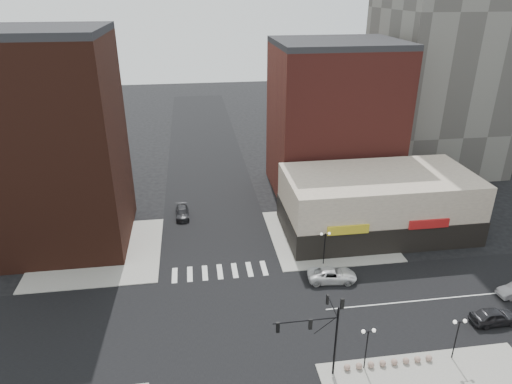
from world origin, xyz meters
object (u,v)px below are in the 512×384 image
object	(u,v)px
street_lamp_se_a	(368,339)
traffic_signal	(324,326)
street_lamp_ne	(325,240)
white_suv	(332,275)
dark_sedan_east	(494,316)
dark_sedan_north	(182,213)
street_lamp_se_b	(458,329)

from	to	relation	value
street_lamp_se_a	traffic_signal	bearing A→B (deg)	177.43
street_lamp_ne	white_suv	distance (m)	4.13
traffic_signal	dark_sedan_east	size ratio (longest dim) A/B	1.69
traffic_signal	street_lamp_ne	bearing A→B (deg)	73.25
traffic_signal	street_lamp_se_a	xyz separation A→B (m)	(3.76, -0.17, -1.67)
dark_sedan_north	street_lamp_se_b	bearing A→B (deg)	-54.65
street_lamp_se_a	dark_sedan_east	xyz separation A→B (m)	(14.44, 3.79, -2.51)
street_lamp_se_b	dark_sedan_north	xyz separation A→B (m)	(-23.35, 30.55, -2.64)
traffic_signal	dark_sedan_east	world-z (taller)	traffic_signal
street_lamp_se_a	dark_sedan_east	bearing A→B (deg)	14.69
street_lamp_se_b	dark_sedan_east	distance (m)	7.88
street_lamp_se_b	dark_sedan_north	size ratio (longest dim) A/B	0.92
traffic_signal	dark_sedan_north	size ratio (longest dim) A/B	1.72
street_lamp_ne	dark_sedan_east	bearing A→B (deg)	-42.27
white_suv	dark_sedan_east	xyz separation A→B (m)	(13.40, -8.96, 0.04)
street_lamp_se_b	street_lamp_ne	world-z (taller)	same
white_suv	dark_sedan_north	size ratio (longest dim) A/B	1.19
traffic_signal	street_lamp_ne	xyz separation A→B (m)	(4.76, 15.83, -1.67)
white_suv	traffic_signal	bearing A→B (deg)	165.23
dark_sedan_north	dark_sedan_east	bearing A→B (deg)	-43.98
street_lamp_ne	dark_sedan_north	size ratio (longest dim) A/B	0.92
street_lamp_se_a	street_lamp_ne	distance (m)	16.03
street_lamp_se_b	dark_sedan_east	world-z (taller)	street_lamp_se_b
street_lamp_ne	traffic_signal	bearing A→B (deg)	-106.75
dark_sedan_east	white_suv	bearing A→B (deg)	55.71
traffic_signal	white_suv	xyz separation A→B (m)	(4.80, 12.57, -4.21)
street_lamp_ne	dark_sedan_north	bearing A→B (deg)	138.32
dark_sedan_east	street_lamp_se_b	bearing A→B (deg)	119.92
dark_sedan_north	street_lamp_se_a	bearing A→B (deg)	-65.37
dark_sedan_east	street_lamp_ne	bearing A→B (deg)	47.20
dark_sedan_east	dark_sedan_north	distance (m)	40.05
street_lamp_se_b	dark_sedan_east	xyz separation A→B (m)	(6.44, 3.79, -2.51)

